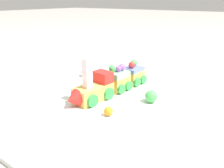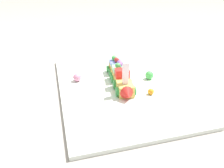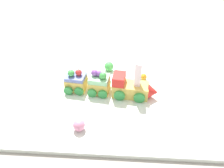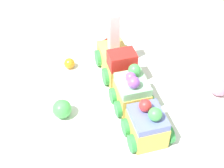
{
  "view_description": "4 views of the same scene",
  "coord_description": "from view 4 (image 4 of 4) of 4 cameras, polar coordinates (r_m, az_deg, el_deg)",
  "views": [
    {
      "loc": [
        0.45,
        0.35,
        0.26
      ],
      "look_at": [
        -0.01,
        0.02,
        0.03
      ],
      "focal_mm": 35.0,
      "sensor_mm": 36.0,
      "label": 1
    },
    {
      "loc": [
        0.69,
        -0.21,
        0.36
      ],
      "look_at": [
        0.03,
        -0.02,
        0.03
      ],
      "focal_mm": 35.0,
      "sensor_mm": 36.0,
      "label": 2
    },
    {
      "loc": [
        0.03,
        -0.49,
        0.44
      ],
      "look_at": [
        0.01,
        -0.02,
        0.08
      ],
      "focal_mm": 35.0,
      "sensor_mm": 36.0,
      "label": 3
    },
    {
      "loc": [
        -0.37,
        0.19,
        0.4
      ],
      "look_at": [
        0.01,
        0.04,
        0.03
      ],
      "focal_mm": 50.0,
      "sensor_mm": 36.0,
      "label": 4
    }
  ],
  "objects": [
    {
      "name": "cake_car_blueberry",
      "position": [
        0.48,
        6.44,
        -7.54
      ],
      "size": [
        0.07,
        0.07,
        0.07
      ],
      "rotation": [
        0.0,
        0.0,
        -0.12
      ],
      "color": "#E0BC56",
      "rests_on": "display_board"
    },
    {
      "name": "gumball_green",
      "position": [
        0.52,
        -9.13,
        -4.53
      ],
      "size": [
        0.03,
        0.03,
        0.03
      ],
      "primitive_type": "sphere",
      "color": "#4CBC56",
      "rests_on": "display_board"
    },
    {
      "name": "gumball_pink",
      "position": [
        0.58,
        19.0,
        -0.58
      ],
      "size": [
        0.03,
        0.03,
        0.03
      ],
      "primitive_type": "sphere",
      "color": "pink",
      "rests_on": "display_board"
    },
    {
      "name": "ground_plane",
      "position": [
        0.58,
        3.92,
        -1.72
      ],
      "size": [
        10.0,
        10.0,
        0.0
      ],
      "primitive_type": "plane",
      "color": "gray"
    },
    {
      "name": "cake_train_locomotive",
      "position": [
        0.6,
        0.57,
        4.94
      ],
      "size": [
        0.14,
        0.08,
        0.11
      ],
      "rotation": [
        0.0,
        0.0,
        -0.12
      ],
      "color": "#E0BC56",
      "rests_on": "display_board"
    },
    {
      "name": "gumball_orange",
      "position": [
        0.61,
        -7.79,
        3.75
      ],
      "size": [
        0.02,
        0.02,
        0.02
      ],
      "primitive_type": "sphere",
      "color": "orange",
      "rests_on": "display_board"
    },
    {
      "name": "display_board",
      "position": [
        0.58,
        3.94,
        -1.29
      ],
      "size": [
        0.64,
        0.41,
        0.01
      ],
      "primitive_type": "cube",
      "color": "silver",
      "rests_on": "ground_plane"
    },
    {
      "name": "cake_car_mint",
      "position": [
        0.52,
        3.68,
        -1.5
      ],
      "size": [
        0.07,
        0.07,
        0.08
      ],
      "rotation": [
        0.0,
        0.0,
        -0.12
      ],
      "color": "#E0BC56",
      "rests_on": "display_board"
    }
  ]
}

